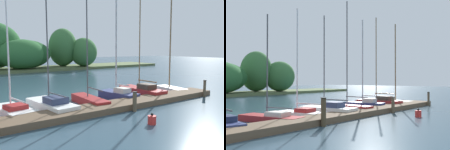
# 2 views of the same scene
# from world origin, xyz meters

# --- Properties ---
(dock_pier) EXTENTS (22.90, 1.80, 0.35)m
(dock_pier) POSITION_xyz_m (0.00, 10.47, 0.17)
(dock_pier) COLOR brown
(dock_pier) RESTS_ON ground
(sailboat_3) EXTENTS (1.84, 3.53, 6.91)m
(sailboat_3) POSITION_xyz_m (-2.28, 12.88, 0.30)
(sailboat_3) COLOR white
(sailboat_3) RESTS_ON ground
(sailboat_4) EXTENTS (1.76, 4.32, 6.74)m
(sailboat_4) POSITION_xyz_m (-0.29, 12.33, 0.36)
(sailboat_4) COLOR white
(sailboat_4) RESTS_ON ground
(sailboat_5) EXTENTS (1.16, 3.95, 8.28)m
(sailboat_5) POSITION_xyz_m (2.29, 12.43, 0.36)
(sailboat_5) COLOR maroon
(sailboat_5) RESTS_ON ground
(sailboat_6) EXTENTS (1.53, 3.42, 7.33)m
(sailboat_6) POSITION_xyz_m (4.83, 12.66, 0.43)
(sailboat_6) COLOR navy
(sailboat_6) RESTS_ON ground
(sailboat_7) EXTENTS (1.38, 4.29, 7.92)m
(sailboat_7) POSITION_xyz_m (7.11, 12.69, 0.39)
(sailboat_7) COLOR maroon
(sailboat_7) RESTS_ON ground
(sailboat_8) EXTENTS (1.55, 3.18, 7.79)m
(sailboat_8) POSITION_xyz_m (10.27, 12.54, 0.45)
(sailboat_8) COLOR white
(sailboat_8) RESTS_ON ground
(mooring_piling_2) EXTENTS (0.27, 0.27, 1.14)m
(mooring_piling_2) POSITION_xyz_m (3.51, 9.34, 0.58)
(mooring_piling_2) COLOR brown
(mooring_piling_2) RESTS_ON ground
(mooring_piling_3) EXTENTS (0.22, 0.22, 1.26)m
(mooring_piling_3) POSITION_xyz_m (10.38, 9.38, 0.64)
(mooring_piling_3) COLOR brown
(mooring_piling_3) RESTS_ON ground
(channel_buoy_1) EXTENTS (0.40, 0.40, 0.54)m
(channel_buoy_1) POSITION_xyz_m (2.61, 7.09, 0.21)
(channel_buoy_1) COLOR red
(channel_buoy_1) RESTS_ON ground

